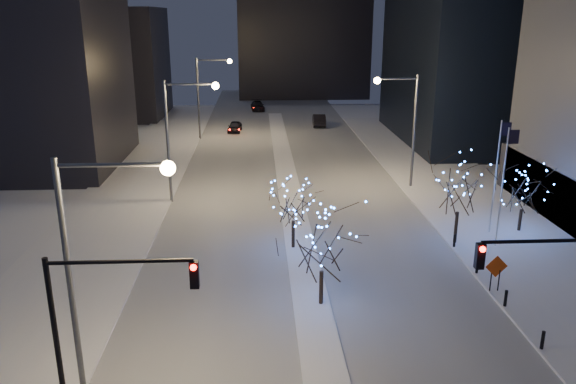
{
  "coord_description": "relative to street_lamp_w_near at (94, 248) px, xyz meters",
  "views": [
    {
      "loc": [
        -2.72,
        -17.84,
        14.83
      ],
      "look_at": [
        -1.02,
        13.31,
        5.0
      ],
      "focal_mm": 35.0,
      "sensor_mm": 36.0,
      "label": 1
    }
  ],
  "objects": [
    {
      "name": "road",
      "position": [
        8.94,
        33.0,
        -6.49
      ],
      "size": [
        20.0,
        130.0,
        0.02
      ],
      "primitive_type": "cube",
      "color": "#A3A7B1",
      "rests_on": "ground"
    },
    {
      "name": "median",
      "position": [
        8.94,
        28.0,
        -6.42
      ],
      "size": [
        2.0,
        80.0,
        0.15
      ],
      "primitive_type": "cube",
      "color": "silver",
      "rests_on": "ground"
    },
    {
      "name": "east_sidewalk",
      "position": [
        23.94,
        18.0,
        -6.42
      ],
      "size": [
        10.0,
        90.0,
        0.15
      ],
      "primitive_type": "cube",
      "color": "silver",
      "rests_on": "ground"
    },
    {
      "name": "west_sidewalk",
      "position": [
        -5.06,
        18.0,
        -6.42
      ],
      "size": [
        8.0,
        90.0,
        0.15
      ],
      "primitive_type": "cube",
      "color": "silver",
      "rests_on": "ground"
    },
    {
      "name": "filler_west_far",
      "position": [
        -17.06,
        68.0,
        1.5
      ],
      "size": [
        18.0,
        16.0,
        16.0
      ],
      "primitive_type": "cube",
      "color": "black",
      "rests_on": "ground"
    },
    {
      "name": "street_lamp_w_near",
      "position": [
        0.0,
        0.0,
        0.0
      ],
      "size": [
        4.4,
        0.56,
        10.0
      ],
      "color": "#595E66",
      "rests_on": "ground"
    },
    {
      "name": "street_lamp_w_mid",
      "position": [
        0.0,
        25.0,
        0.0
      ],
      "size": [
        4.4,
        0.56,
        10.0
      ],
      "color": "#595E66",
      "rests_on": "ground"
    },
    {
      "name": "street_lamp_w_far",
      "position": [
        0.0,
        50.0,
        0.0
      ],
      "size": [
        4.4,
        0.56,
        10.0
      ],
      "color": "#595E66",
      "rests_on": "ground"
    },
    {
      "name": "street_lamp_east",
      "position": [
        19.02,
        28.0,
        -0.05
      ],
      "size": [
        3.9,
        0.56,
        10.0
      ],
      "color": "#595E66",
      "rests_on": "ground"
    },
    {
      "name": "traffic_signal_west",
      "position": [
        0.5,
        -2.0,
        -1.74
      ],
      "size": [
        5.26,
        0.43,
        7.0
      ],
      "color": "black",
      "rests_on": "ground"
    },
    {
      "name": "traffic_signal_east",
      "position": [
        17.88,
        -1.0,
        -1.74
      ],
      "size": [
        5.26,
        0.43,
        7.0
      ],
      "color": "black",
      "rests_on": "ground"
    },
    {
      "name": "flagpoles",
      "position": [
        22.3,
        15.25,
        -1.7
      ],
      "size": [
        1.35,
        2.6,
        8.0
      ],
      "color": "silver",
      "rests_on": "east_sidewalk"
    },
    {
      "name": "bollards",
      "position": [
        19.14,
        8.0,
        -5.9
      ],
      "size": [
        0.16,
        12.16,
        0.9
      ],
      "color": "black",
      "rests_on": "east_sidewalk"
    },
    {
      "name": "car_near",
      "position": [
        3.16,
        54.28,
        -5.8
      ],
      "size": [
        2.01,
        4.21,
        1.39
      ],
      "primitive_type": "imported",
      "rotation": [
        0.0,
        0.0,
        -0.09
      ],
      "color": "black",
      "rests_on": "ground"
    },
    {
      "name": "car_mid",
      "position": [
        14.84,
        58.08,
        -5.68
      ],
      "size": [
        1.98,
        5.03,
        1.63
      ],
      "primitive_type": "imported",
      "rotation": [
        0.0,
        0.0,
        3.09
      ],
      "color": "black",
      "rests_on": "ground"
    },
    {
      "name": "car_far",
      "position": [
        6.23,
        71.93,
        -5.77
      ],
      "size": [
        2.42,
        5.16,
        1.46
      ],
      "primitive_type": "imported",
      "rotation": [
        0.0,
        0.0,
        0.08
      ],
      "color": "black",
      "rests_on": "ground"
    },
    {
      "name": "holiday_tree_median_near",
      "position": [
        9.44,
        6.83,
        -2.82
      ],
      "size": [
        4.8,
        4.8,
        5.53
      ],
      "color": "black",
      "rests_on": "median"
    },
    {
      "name": "holiday_tree_median_far",
      "position": [
        8.44,
        14.53,
        -3.28
      ],
      "size": [
        4.12,
        4.12,
        4.55
      ],
      "color": "black",
      "rests_on": "median"
    },
    {
      "name": "holiday_tree_plaza_near",
      "position": [
        19.44,
        14.76,
        -2.46
      ],
      "size": [
        4.65,
        4.65,
        5.95
      ],
      "color": "black",
      "rests_on": "east_sidewalk"
    },
    {
      "name": "holiday_tree_plaza_far",
      "position": [
        24.78,
        16.7,
        -3.33
      ],
      "size": [
        5.02,
        5.02,
        4.77
      ],
      "color": "black",
      "rests_on": "east_sidewalk"
    },
    {
      "name": "construction_sign",
      "position": [
        19.24,
        7.71,
        -5.07
      ],
      "size": [
        1.29,
        0.13,
        2.13
      ],
      "rotation": [
        0.0,
        0.0,
        0.07
      ],
      "color": "black",
      "rests_on": "east_sidewalk"
    }
  ]
}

